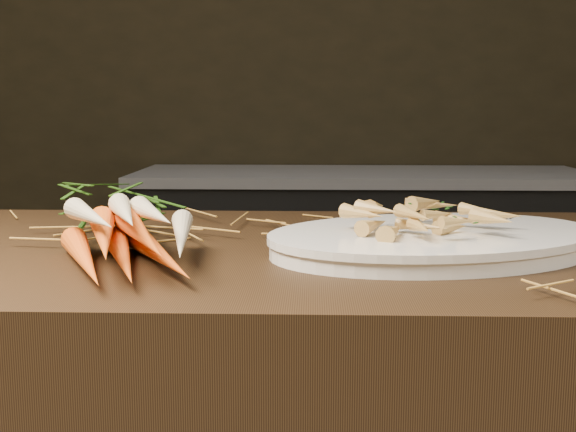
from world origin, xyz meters
The scene contains 6 objects.
back_counter centered at (0.30, 2.18, 0.42)m, with size 1.82×0.62×0.84m.
straw_bedding centered at (0.00, 0.30, 0.91)m, with size 1.40×0.60×0.02m, color #AF822D, non-canonical shape.
root_veg_bunch centered at (-0.18, 0.26, 0.95)m, with size 0.32×0.52×0.10m.
serving_platter centered at (0.27, 0.26, 0.91)m, with size 0.47×0.31×0.03m, color white, non-canonical shape.
roasted_veg_heap centered at (0.27, 0.26, 0.95)m, with size 0.23×0.17×0.05m, color olive, non-canonical shape.
serving_fork centered at (0.44, 0.30, 0.93)m, with size 0.02×0.18×0.00m, color silver.
Camera 1 is at (0.10, -0.73, 1.10)m, focal length 45.00 mm.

